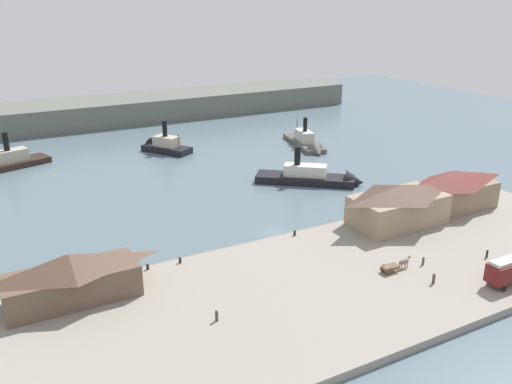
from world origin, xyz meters
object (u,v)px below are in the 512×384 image
pedestrian_near_cart (423,261)px  mooring_post_center_east (295,233)px  ferry_shed_central_terminal (71,277)px  pedestrian_by_tram (487,254)px  mooring_post_west (148,267)px  ferry_mid_harbor (318,178)px  pedestrian_walking_east (217,316)px  ferry_shed_east_terminal (398,204)px  pedestrian_standing_center (434,279)px  mooring_post_center_west (180,260)px  ferry_shed_customs_shed (450,190)px  ferry_departing_north (308,144)px  horse_cart (396,265)px  ferry_moored_west (162,146)px

pedestrian_near_cart → mooring_post_center_east: 22.91m
ferry_shed_central_terminal → pedestrian_by_tram: ferry_shed_central_terminal is taller
mooring_post_west → ferry_mid_harbor: (49.54, 24.48, -0.21)m
pedestrian_near_cart → pedestrian_walking_east: size_ratio=0.89×
ferry_shed_central_terminal → ferry_shed_east_terminal: bearing=-1.2°
pedestrian_standing_center → mooring_post_center_east: 26.28m
pedestrian_near_cart → mooring_post_center_west: bearing=150.3°
ferry_shed_customs_shed → mooring_post_west: ferry_shed_customs_shed is taller
ferry_shed_east_terminal → pedestrian_by_tram: (3.23, -17.91, -3.24)m
mooring_post_center_west → ferry_departing_north: bearing=41.2°
horse_cart → pedestrian_near_cart: (5.22, -0.71, -0.23)m
ferry_shed_east_terminal → horse_cart: 19.45m
pedestrian_walking_east → mooring_post_center_west: pedestrian_walking_east is taller
horse_cart → pedestrian_by_tram: 16.79m
ferry_shed_central_terminal → pedestrian_standing_center: ferry_shed_central_terminal is taller
ferry_shed_customs_shed → pedestrian_standing_center: 32.50m
mooring_post_center_east → mooring_post_center_west: 22.05m
pedestrian_walking_east → mooring_post_center_west: size_ratio=1.91×
ferry_shed_central_terminal → horse_cart: size_ratio=3.32×
ferry_shed_east_terminal → ferry_mid_harbor: (2.38, 29.48, -3.69)m
ferry_shed_customs_shed → pedestrian_walking_east: 59.53m
horse_cart → pedestrian_near_cart: size_ratio=3.67×
ferry_shed_central_terminal → ferry_mid_harbor: bearing=24.6°
ferry_mid_harbor → pedestrian_walking_east: bearing=-137.1°
pedestrian_walking_east → mooring_post_west: pedestrian_walking_east is taller
ferry_shed_east_terminal → ferry_moored_west: (-20.38, 74.04, -3.46)m
ferry_shed_customs_shed → ferry_departing_north: ferry_shed_customs_shed is taller
ferry_shed_east_terminal → pedestrian_by_tram: bearing=-79.8°
horse_cart → mooring_post_center_east: bearing=109.6°
pedestrian_standing_center → mooring_post_west: size_ratio=1.99×
ferry_shed_customs_shed → pedestrian_by_tram: ferry_shed_customs_shed is taller
mooring_post_west → ferry_departing_north: (65.31, 52.22, -0.36)m
horse_cart → pedestrian_standing_center: size_ratio=3.14×
ferry_shed_customs_shed → mooring_post_west: size_ratio=22.80×
pedestrian_by_tram → mooring_post_center_west: bearing=153.4°
pedestrian_near_cart → ferry_departing_north: size_ratio=0.06×
ferry_shed_central_terminal → pedestrian_near_cart: bearing=-17.3°
ferry_shed_central_terminal → ferry_shed_customs_shed: ferry_shed_customs_shed is taller
ferry_shed_central_terminal → mooring_post_center_east: size_ratio=20.76×
pedestrian_walking_east → mooring_post_center_east: pedestrian_walking_east is taller
pedestrian_near_cart → pedestrian_standing_center: pedestrian_standing_center is taller
ferry_shed_east_terminal → mooring_post_center_west: 42.26m
pedestrian_walking_east → mooring_post_west: bearing=100.9°
mooring_post_center_east → ferry_moored_west: ferry_moored_west is taller
pedestrian_walking_east → ferry_mid_harbor: ferry_mid_harbor is taller
pedestrian_walking_east → ferry_moored_west: 90.42m
pedestrian_walking_east → pedestrian_by_tram: (46.88, -4.57, -0.09)m
mooring_post_west → ferry_mid_harbor: 55.26m
pedestrian_by_tram → pedestrian_walking_east: bearing=174.4°
horse_cart → ferry_mid_harbor: bearing=70.4°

